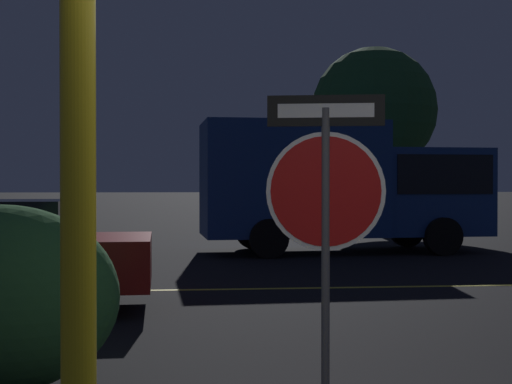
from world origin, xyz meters
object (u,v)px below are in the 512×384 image
stop_sign (326,191)px  tree_1 (374,110)px  yellow_pole_left (78,217)px  delivery_truck (344,183)px  hedge_bush_1 (2,298)px

stop_sign → tree_1: bearing=84.8°
stop_sign → yellow_pole_left: yellow_pole_left is taller
yellow_pole_left → delivery_truck: size_ratio=0.44×
hedge_bush_1 → tree_1: size_ratio=0.30×
stop_sign → tree_1: (5.01, 17.39, 2.40)m
stop_sign → tree_1: 18.26m
tree_1 → stop_sign: bearing=-106.1°
hedge_bush_1 → delivery_truck: bearing=64.7°
yellow_pole_left → tree_1: 20.90m
yellow_pole_left → delivery_truck: bearing=73.4°
yellow_pole_left → hedge_bush_1: size_ratio=1.65×
stop_sign → yellow_pole_left: size_ratio=0.76×
hedge_bush_1 → tree_1: bearing=66.3°
yellow_pole_left → tree_1: tree_1 is taller
stop_sign → delivery_truck: (2.65, 11.19, 0.06)m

